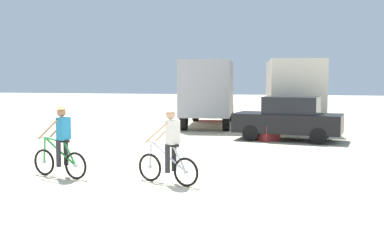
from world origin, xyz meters
name	(u,v)px	position (x,y,z in m)	size (l,w,h in m)	color
ground_plane	(167,180)	(0.00, 0.00, 0.00)	(120.00, 120.00, 0.00)	beige
box_truck_grey_hauler	(209,90)	(-1.52, 13.15, 1.87)	(3.04, 6.96, 3.35)	#9E9EA3
box_truck_cream_rv	(292,91)	(2.74, 12.99, 1.87)	(3.10, 6.97, 3.35)	beige
sedan_parked	(289,118)	(2.71, 8.17, 0.88)	(4.42, 2.40, 1.76)	black
cyclist_orange_shirt	(61,144)	(-2.66, -0.29, 0.85)	(1.69, 0.62, 1.82)	black
cyclist_cowboy_hat	(169,149)	(0.18, -0.39, 0.85)	(1.64, 0.74, 1.82)	black
supply_crate	(268,133)	(1.92, 7.88, 0.31)	(0.65, 0.73, 0.61)	#9E2D2D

